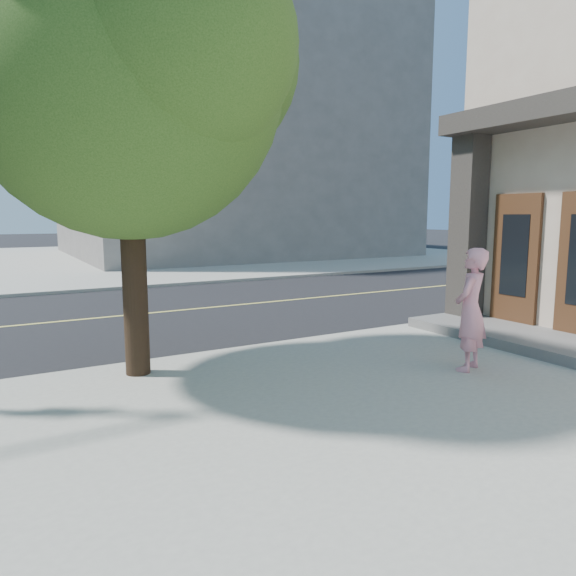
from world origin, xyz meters
TOP-DOWN VIEW (x-y plane):
  - sidewalk_ne at (13.50, 21.50)m, footprint 29.00×25.00m
  - filler_ne at (14.00, 22.00)m, footprint 18.00×16.00m
  - man_on_phone at (7.02, -2.95)m, footprint 0.78×0.67m
  - street_tree at (2.84, -0.67)m, footprint 5.31×4.83m

SIDE VIEW (x-z plane):
  - sidewalk_ne at x=13.50m, z-range 0.00..0.12m
  - man_on_phone at x=7.02m, z-range 0.12..1.93m
  - street_tree at x=2.84m, z-range 1.14..8.19m
  - filler_ne at x=14.00m, z-range 0.12..14.12m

